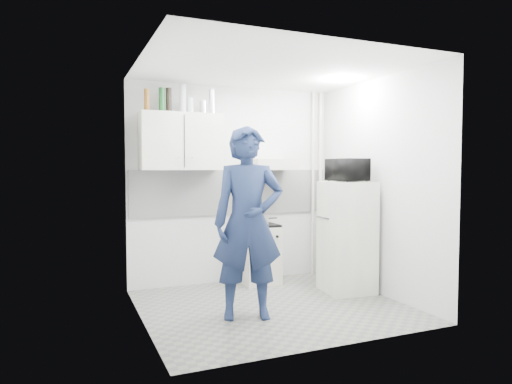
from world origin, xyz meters
name	(u,v)px	position (x,y,z in m)	size (l,w,h in m)	color
floor	(272,306)	(0.00, 0.00, 0.00)	(2.80, 2.80, 0.00)	slate
ceiling	(273,68)	(0.00, 0.00, 2.60)	(2.80, 2.80, 0.00)	white
wall_back	(233,185)	(0.00, 1.25, 1.30)	(2.80, 2.80, 0.00)	silver
wall_left	(142,191)	(-1.40, 0.00, 1.30)	(2.60, 2.60, 0.00)	silver
wall_right	(377,187)	(1.40, 0.00, 1.30)	(2.60, 2.60, 0.00)	silver
person	(248,222)	(-0.38, -0.24, 0.97)	(0.71, 0.47, 1.95)	#1A2748
stove	(259,255)	(0.27, 1.00, 0.38)	(0.47, 0.47, 0.76)	beige
fridge	(347,237)	(1.10, 0.20, 0.68)	(0.56, 0.56, 1.36)	white
stove_top	(259,225)	(0.27, 1.00, 0.77)	(0.45, 0.45, 0.03)	black
saucepan	(262,221)	(0.28, 0.92, 0.84)	(0.18, 0.18, 0.10)	silver
microwave	(347,170)	(1.10, 0.20, 1.50)	(0.34, 0.50, 0.28)	black
bottle_a	(147,100)	(-1.16, 1.07, 2.33)	(0.06, 0.06, 0.27)	brown
bottle_b	(162,100)	(-0.98, 1.07, 2.35)	(0.08, 0.08, 0.29)	#144C1E
bottle_c	(169,100)	(-0.90, 1.07, 2.35)	(0.07, 0.07, 0.30)	black
bottle_d	(183,99)	(-0.72, 1.07, 2.38)	(0.08, 0.08, 0.35)	#B2B7BC
canister_a	(190,106)	(-0.63, 1.07, 2.30)	(0.08, 0.08, 0.19)	#B2B7BC
canister_b	(203,108)	(-0.46, 1.07, 2.28)	(0.09, 0.09, 0.17)	silver
bottle_e	(212,102)	(-0.35, 1.07, 2.36)	(0.08, 0.08, 0.32)	silver
upper_cabinet	(181,142)	(-0.75, 1.07, 1.85)	(1.00, 0.35, 0.70)	white
range_hood	(272,165)	(0.45, 1.00, 1.57)	(0.60, 0.50, 0.14)	beige
backsplash	(234,192)	(0.00, 1.24, 1.20)	(2.74, 0.03, 0.60)	white
pipe_a	(320,184)	(1.30, 1.17, 1.30)	(0.05, 0.05, 2.60)	beige
pipe_b	(313,184)	(1.18, 1.17, 1.30)	(0.04, 0.04, 2.60)	beige
ceiling_spot_fixture	(341,81)	(1.00, 0.20, 2.57)	(0.10, 0.10, 0.02)	white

